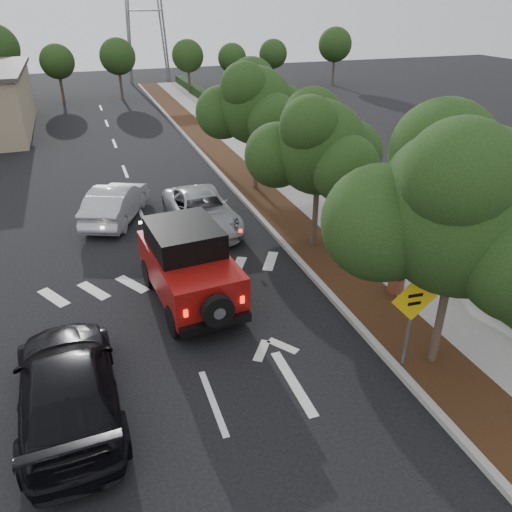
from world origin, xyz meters
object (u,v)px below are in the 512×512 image
black_suv_oncoming (68,385)px  speed_hump_sign (412,310)px  silver_suv_ahead (201,211)px  red_jeep (187,263)px

black_suv_oncoming → speed_hump_sign: 7.98m
silver_suv_ahead → red_jeep: bearing=-109.6°
red_jeep → speed_hump_sign: speed_hump_sign is taller
black_suv_oncoming → silver_suv_ahead: bearing=-122.6°
speed_hump_sign → silver_suv_ahead: bearing=109.4°
silver_suv_ahead → speed_hump_sign: speed_hump_sign is taller
red_jeep → silver_suv_ahead: red_jeep is taller
silver_suv_ahead → speed_hump_sign: bearing=-76.5°
black_suv_oncoming → speed_hump_sign: bearing=169.0°
red_jeep → black_suv_oncoming: 5.21m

